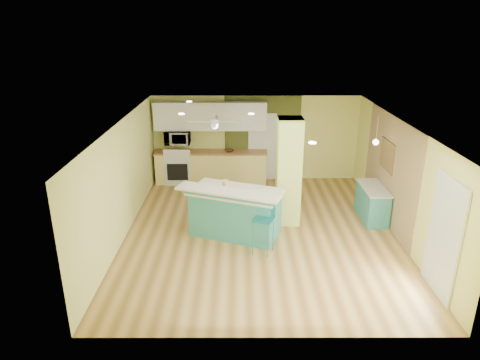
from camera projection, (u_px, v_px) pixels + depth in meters
name	position (u px, v px, depth m)	size (l,w,h in m)	color
floor	(260.00, 231.00, 9.72)	(6.00, 7.00, 0.01)	olive
ceiling	(262.00, 123.00, 8.84)	(6.00, 7.00, 0.01)	white
wall_back	(255.00, 138.00, 12.57)	(6.00, 0.01, 2.50)	#E4E57A
wall_front	(273.00, 266.00, 5.99)	(6.00, 0.01, 2.50)	#E4E57A
wall_left	(123.00, 180.00, 9.27)	(0.01, 7.00, 2.50)	#E4E57A
wall_right	(399.00, 179.00, 9.28)	(0.01, 7.00, 2.50)	#E4E57A
wood_panel	(389.00, 170.00, 9.85)	(0.02, 3.40, 2.50)	#907452
olive_accent	(262.00, 138.00, 12.55)	(2.20, 0.02, 2.50)	#4A5120
interior_door	(262.00, 147.00, 12.61)	(0.82, 0.05, 2.00)	white
french_door	(444.00, 238.00, 7.20)	(0.04, 1.08, 2.10)	silver
column	(289.00, 172.00, 9.75)	(0.55, 0.55, 2.50)	#C1D562
kitchen_run	(211.00, 167.00, 12.55)	(3.25, 0.63, 0.94)	#F0E07D
stove	(179.00, 167.00, 12.54)	(0.76, 0.66, 1.08)	silver
upper_cabinets	(210.00, 116.00, 12.15)	(3.20, 0.34, 0.80)	white
microwave	(177.00, 138.00, 12.24)	(0.70, 0.48, 0.39)	white
ceiling_fan	(215.00, 122.00, 10.87)	(1.41, 1.41, 0.61)	silver
pendant_lamp	(376.00, 142.00, 9.77)	(0.14, 0.14, 0.69)	silver
wall_decor	(387.00, 155.00, 9.93)	(0.03, 0.90, 0.70)	brown
peninsula	(235.00, 212.00, 9.39)	(2.38, 1.85, 1.19)	teal
bar_stool	(265.00, 217.00, 8.60)	(0.51, 0.51, 1.17)	teal
side_counter	(372.00, 203.00, 10.20)	(0.53, 1.26, 0.81)	teal
fruit_bowl	(229.00, 151.00, 12.35)	(0.26, 0.26, 0.06)	#3B2318
canister	(226.00, 184.00, 9.35)	(0.16, 0.16, 0.18)	gold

